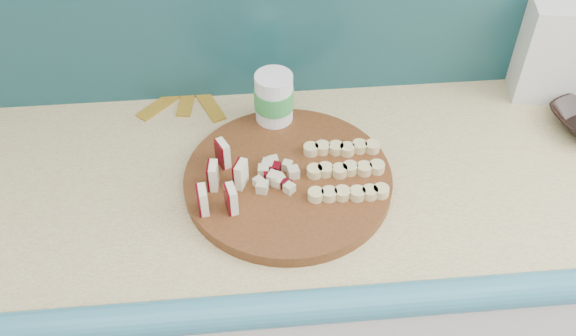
# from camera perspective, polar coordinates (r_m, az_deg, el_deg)

# --- Properties ---
(kitchen_counter) EXTENTS (2.20, 0.63, 0.91)m
(kitchen_counter) POSITION_cam_1_polar(r_m,az_deg,el_deg) (1.64, 5.43, -11.74)
(kitchen_counter) COLOR white
(kitchen_counter) RESTS_ON ground
(cutting_board) EXTENTS (0.42, 0.42, 0.03)m
(cutting_board) POSITION_cam_1_polar(r_m,az_deg,el_deg) (1.25, -0.00, -1.06)
(cutting_board) COLOR #42240E
(cutting_board) RESTS_ON kitchen_counter
(apple_wedges) EXTENTS (0.09, 0.16, 0.06)m
(apple_wedges) POSITION_cam_1_polar(r_m,az_deg,el_deg) (1.20, -5.90, -1.06)
(apple_wedges) COLOR beige
(apple_wedges) RESTS_ON cutting_board
(apple_chunks) EXTENTS (0.07, 0.07, 0.02)m
(apple_chunks) POSITION_cam_1_polar(r_m,az_deg,el_deg) (1.23, -1.18, -0.36)
(apple_chunks) COLOR beige
(apple_chunks) RESTS_ON cutting_board
(banana_slices) EXTENTS (0.16, 0.16, 0.02)m
(banana_slices) POSITION_cam_1_polar(r_m,az_deg,el_deg) (1.24, 5.12, -0.15)
(banana_slices) COLOR #D9C484
(banana_slices) RESTS_ON cutting_board
(flour_bag) EXTENTS (0.15, 0.12, 0.23)m
(flour_bag) POSITION_cam_1_polar(r_m,az_deg,el_deg) (1.52, 22.42, 9.60)
(flour_bag) COLOR silver
(flour_bag) RESTS_ON kitchen_counter
(canister) EXTENTS (0.08, 0.08, 0.13)m
(canister) POSITION_cam_1_polar(r_m,az_deg,el_deg) (1.34, -1.25, 5.97)
(canister) COLOR white
(canister) RESTS_ON kitchen_counter
(banana_peel) EXTENTS (0.20, 0.17, 0.01)m
(banana_peel) POSITION_cam_1_polar(r_m,az_deg,el_deg) (1.47, -9.00, 5.99)
(banana_peel) COLOR gold
(banana_peel) RESTS_ON kitchen_counter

